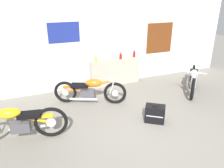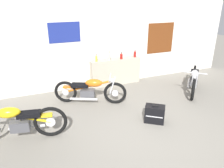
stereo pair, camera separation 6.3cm
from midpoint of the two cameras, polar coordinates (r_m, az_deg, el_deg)
The scene contains 11 objects.
ground_plane at distance 5.00m, azimuth 9.97°, elevation -13.37°, with size 24.00×24.00×0.00m, color gray.
wall_back at distance 7.23m, azimuth -3.37°, elevation 10.39°, with size 10.00×0.07×2.80m.
sill_counter at distance 7.49m, azimuth 0.53°, elevation 3.22°, with size 1.74×0.28×0.89m.
bottle_leftmost at distance 7.08m, azimuth -4.50°, elevation 6.67°, with size 0.07×0.07×0.23m.
bottle_left_center at distance 7.21m, azimuth -1.13°, elevation 7.21°, with size 0.07×0.07×0.29m.
bottle_center at distance 7.36m, azimuth 2.04°, elevation 7.31°, with size 0.09×0.09×0.23m.
bottle_right_center at distance 7.62m, azimuth 5.60°, elevation 7.84°, with size 0.08×0.08×0.26m.
motorcycle_orange at distance 6.18m, azimuth -6.09°, elevation -1.56°, with size 1.89×1.02×0.82m.
motorcycle_silver at distance 7.44m, azimuth 20.20°, elevation 1.36°, with size 1.45×1.59×0.81m.
motorcycle_yellow at distance 5.01m, azimuth -23.99°, elevation -9.17°, with size 2.06×0.66×0.91m.
hard_case_black at distance 5.44m, azimuth 10.81°, elevation -7.62°, with size 0.54×0.50×0.45m.
Camera 1 is at (-2.35, -3.35, 2.89)m, focal length 35.00 mm.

